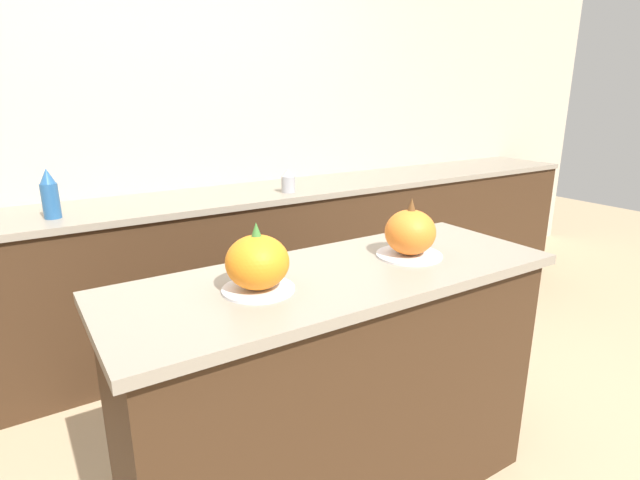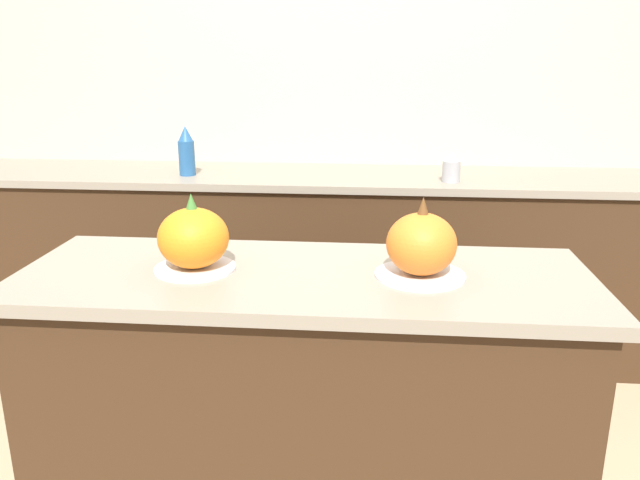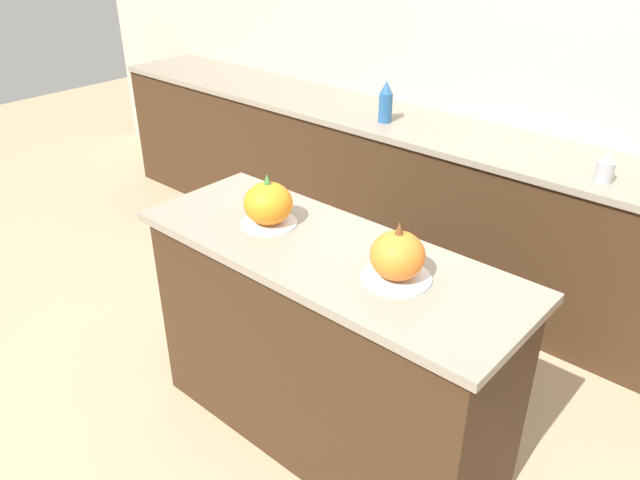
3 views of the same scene
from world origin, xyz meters
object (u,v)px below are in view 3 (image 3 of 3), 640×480
Objects in this scene: pumpkin_cake_right at (397,257)px; bottle_short at (605,168)px; bottle_tall at (386,102)px; pumpkin_cake_left at (269,204)px.

bottle_short is at bearing 80.38° from pumpkin_cake_right.
bottle_tall reaches higher than pumpkin_cake_right.
bottle_tall is (-1.03, 1.35, 0.03)m from pumpkin_cake_right.
pumpkin_cake_right is 1.32m from bottle_short.
pumpkin_cake_right is at bearing -0.51° from pumpkin_cake_left.
bottle_short is (0.22, 1.30, -0.02)m from pumpkin_cake_right.
pumpkin_cake_right reaches higher than pumpkin_cake_left.
pumpkin_cake_right reaches higher than bottle_short.
pumpkin_cake_right is (0.61, -0.01, -0.00)m from pumpkin_cake_left.
pumpkin_cake_left is at bearing 179.49° from pumpkin_cake_right.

